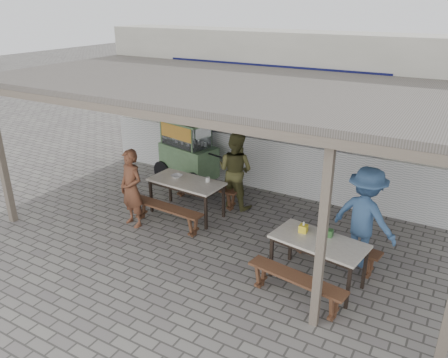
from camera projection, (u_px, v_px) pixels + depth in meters
ground at (204, 248)px, 7.79m from camera, size 60.00×60.00×0.00m
back_wall at (286, 113)px, 10.01m from camera, size 9.00×1.28×3.50m
warung_roof at (230, 88)px, 7.47m from camera, size 9.00×4.21×2.81m
table_left at (186, 184)px, 8.79m from camera, size 1.55×0.82×0.75m
bench_left_street at (166, 211)px, 8.40m from camera, size 1.63×0.37×0.45m
bench_left_wall at (205, 188)px, 9.42m from camera, size 1.63×0.37×0.45m
table_right at (319, 245)px, 6.62m from camera, size 1.50×0.92×0.75m
bench_right_street at (296, 283)px, 6.28m from camera, size 1.53×0.50×0.45m
bench_right_wall at (335, 246)px, 7.21m from camera, size 1.53×0.50×0.45m
vendor_cart at (188, 151)px, 10.17m from camera, size 2.01×1.06×1.56m
patron_street_side at (132, 189)px, 8.34m from camera, size 0.63×0.48×1.54m
patron_wall_side at (235, 170)px, 9.11m from camera, size 0.83×0.67×1.63m
patron_right_table at (365, 217)px, 7.06m from camera, size 1.25×0.94×1.71m
tissue_box at (303, 229)px, 6.80m from camera, size 0.12×0.12×0.12m
donation_box at (327, 233)px, 6.69m from camera, size 0.17×0.11×0.11m
condiment_jar at (208, 180)px, 8.69m from camera, size 0.09×0.09×0.10m
condiment_bowl at (177, 176)px, 8.91m from camera, size 0.27×0.27×0.05m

